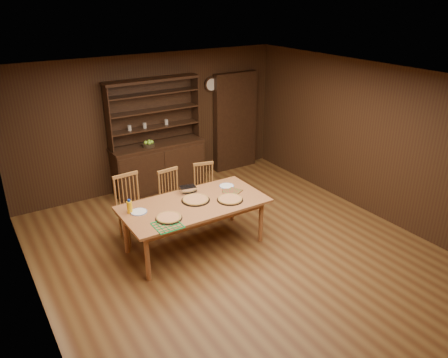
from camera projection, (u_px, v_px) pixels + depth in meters
floor at (235, 251)px, 6.65m from camera, size 6.00×6.00×0.00m
room_shell at (237, 154)px, 6.03m from camera, size 6.00×6.00×6.00m
china_hutch at (158, 160)px, 8.56m from camera, size 1.84×0.52×2.17m
doorway at (235, 122)px, 9.42m from camera, size 1.00×0.18×2.10m
wall_clock at (211, 84)px, 8.85m from camera, size 0.30×0.05×0.30m
dining_table at (194, 207)px, 6.51m from camera, size 2.16×1.08×0.75m
chair_left at (130, 205)px, 6.82m from camera, size 0.47×0.45×1.07m
chair_center at (172, 196)px, 7.25m from camera, size 0.43×0.41×0.97m
chair_right at (205, 188)px, 7.62m from camera, size 0.45×0.44×0.93m
pizza_left at (169, 218)px, 6.04m from camera, size 0.38×0.38×0.04m
pizza_right at (230, 199)px, 6.57m from camera, size 0.40×0.40×0.04m
pizza_center at (196, 200)px, 6.55m from camera, size 0.43×0.43×0.04m
cooling_rack at (168, 225)px, 5.86m from camera, size 0.40×0.40×0.02m
plate_left at (139, 212)px, 6.21m from camera, size 0.24×0.24×0.02m
plate_right at (227, 186)px, 7.03m from camera, size 0.24×0.24×0.02m
foil_dish at (188, 190)px, 6.81m from camera, size 0.27×0.22×0.10m
juice_bottle at (130, 207)px, 6.17m from camera, size 0.08×0.08×0.21m
pot_holder_a at (234, 191)px, 6.85m from camera, size 0.29×0.29×0.02m
pot_holder_b at (229, 192)px, 6.83m from camera, size 0.29×0.29×0.02m
fruit_bowl at (149, 144)px, 8.25m from camera, size 0.26×0.26×0.12m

